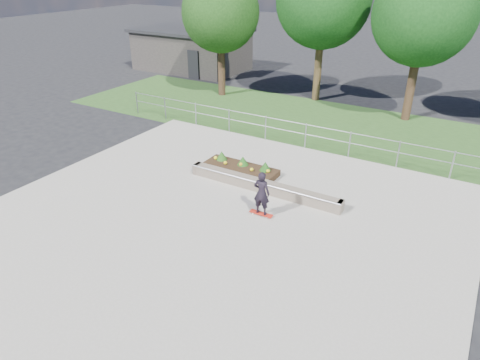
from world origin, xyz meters
The scene contains 11 objects.
ground centered at (0.00, 0.00, 0.00)m, with size 120.00×120.00×0.00m, color black.
grass_verge centered at (0.00, 11.00, 0.01)m, with size 30.00×8.00×0.02m, color #25441B.
concrete_slab centered at (0.00, 0.00, 0.03)m, with size 15.00×15.00×0.06m, color gray.
fence centered at (0.00, 7.50, 0.77)m, with size 20.06×0.06×1.20m.
building centered at (-14.00, 18.00, 1.51)m, with size 8.40×5.40×3.00m.
tree_far_left centered at (-8.00, 13.00, 4.85)m, with size 4.55×4.55×7.15m.
tree_mid_left centered at (-2.50, 15.00, 5.61)m, with size 5.25×5.25×8.25m.
tree_mid_right centered at (3.00, 14.00, 5.23)m, with size 4.90×4.90×7.70m.
grind_ledge centered at (0.30, 2.92, 0.26)m, with size 6.00×0.44×0.43m.
planter_bed centered at (-1.19, 3.84, 0.24)m, with size 3.00×1.20×0.61m.
skateboarder centered at (1.06, 1.41, 0.88)m, with size 0.80×0.40×1.58m.
Camera 1 is at (6.61, -9.24, 7.47)m, focal length 32.00 mm.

